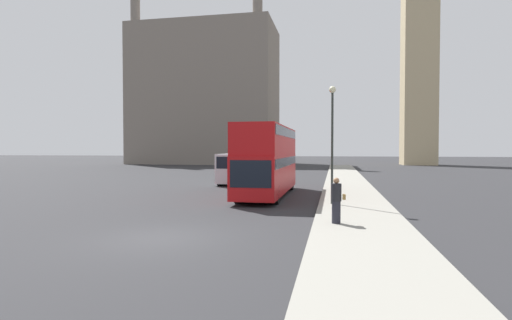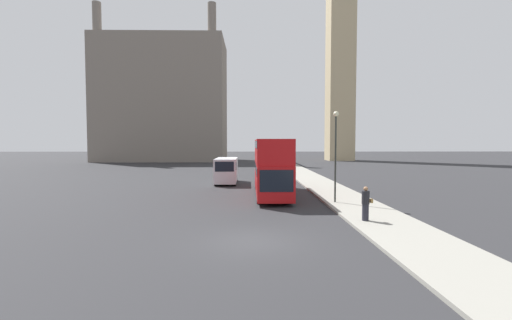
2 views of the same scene
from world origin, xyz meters
The scene contains 8 objects.
ground_plane centered at (0.00, 0.00, 0.00)m, with size 300.00×300.00×0.00m, color #28282B.
sidewalk_strip centered at (6.86, 0.00, 0.07)m, with size 3.72×120.00×0.15m.
clock_tower centered at (21.26, 67.24, 30.01)m, with size 6.37×6.54×58.50m.
building_block_distant centered at (-20.46, 66.48, 13.98)m, with size 28.69×15.17×33.98m.
red_double_decker_bus centered at (1.58, 12.87, 2.48)m, with size 2.51×11.04×4.45m.
white_van centered at (-2.56, 20.71, 1.40)m, with size 2.16×5.61×2.61m.
pedestrian centered at (5.90, 3.12, 1.04)m, with size 0.56×0.40×1.78m.
street_lamp centered at (5.69, 8.69, 4.16)m, with size 0.36×0.36×6.17m.
Camera 1 is at (5.83, -12.62, 3.05)m, focal length 28.00 mm.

